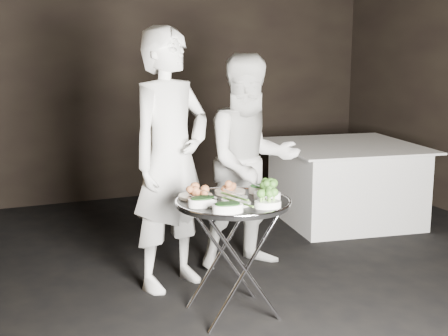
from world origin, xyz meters
name	(u,v)px	position (x,y,z in m)	size (l,w,h in m)	color
floor	(258,322)	(0.00, 0.00, -0.03)	(6.00, 7.00, 0.05)	black
wall_back	(122,66)	(0.00, 3.52, 1.50)	(6.00, 0.05, 3.00)	black
tray_stand	(233,253)	(-0.12, 0.12, 0.42)	(0.51, 0.43, 0.75)	silver
serving_tray	(233,202)	(-0.12, 0.12, 0.76)	(0.74, 0.74, 0.04)	black
potato_plate_a	(196,192)	(-0.32, 0.29, 0.80)	(0.22, 0.22, 0.08)	beige
potato_plate_b	(230,188)	(-0.06, 0.32, 0.80)	(0.21, 0.21, 0.08)	beige
greens_bowl	(258,188)	(0.11, 0.26, 0.80)	(0.12, 0.12, 0.07)	white
asparagus_plate_a	(235,198)	(-0.12, 0.12, 0.78)	(0.22, 0.16, 0.04)	white
asparagus_plate_b	(238,204)	(-0.15, -0.02, 0.78)	(0.22, 0.16, 0.04)	white
spinach_bowl_a	(202,201)	(-0.35, 0.07, 0.80)	(0.19, 0.12, 0.08)	white
spinach_bowl_b	(228,207)	(-0.26, -0.12, 0.80)	(0.20, 0.15, 0.08)	white
broccoli_bowl_a	(267,194)	(0.09, 0.08, 0.80)	(0.20, 0.17, 0.07)	white
broccoli_bowl_b	(268,203)	(0.00, -0.11, 0.80)	(0.19, 0.15, 0.07)	white
serving_utensils	(231,190)	(-0.11, 0.19, 0.82)	(0.59, 0.42, 0.01)	silver
waiter_left	(171,160)	(-0.33, 0.77, 0.93)	(0.68, 0.45, 1.87)	white
waiter_right	(251,163)	(0.37, 0.92, 0.84)	(0.81, 0.63, 1.67)	white
dining_table	(345,182)	(1.78, 1.72, 0.39)	(1.35, 1.35, 0.77)	white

